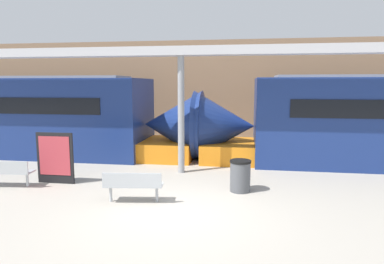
% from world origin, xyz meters
% --- Properties ---
extents(ground_plane, '(60.00, 60.00, 0.00)m').
position_xyz_m(ground_plane, '(0.00, 0.00, 0.00)').
color(ground_plane, '#A8A093').
extents(station_wall, '(56.00, 0.20, 5.00)m').
position_xyz_m(station_wall, '(0.00, 9.56, 2.50)').
color(station_wall, '#937051').
rests_on(station_wall, ground_plane).
extents(bench_near, '(1.47, 0.62, 0.78)m').
position_xyz_m(bench_near, '(-1.14, 0.40, 0.48)').
color(bench_near, '#ADB2B7').
rests_on(bench_near, ground_plane).
extents(bench_far, '(1.53, 0.60, 0.78)m').
position_xyz_m(bench_far, '(-5.10, 1.08, 0.48)').
color(bench_far, '#ADB2B7').
rests_on(bench_far, ground_plane).
extents(trash_bin, '(0.57, 0.57, 0.86)m').
position_xyz_m(trash_bin, '(1.43, 1.71, 0.43)').
color(trash_bin, '#4C4F54').
rests_on(trash_bin, ground_plane).
extents(poster_board, '(1.11, 0.07, 1.50)m').
position_xyz_m(poster_board, '(-3.90, 1.67, 0.76)').
color(poster_board, black).
rests_on(poster_board, ground_plane).
extents(support_column_near, '(0.21, 0.21, 3.77)m').
position_xyz_m(support_column_near, '(-0.51, 3.45, 1.88)').
color(support_column_near, gray).
rests_on(support_column_near, ground_plane).
extents(canopy_beam, '(28.00, 0.60, 0.28)m').
position_xyz_m(canopy_beam, '(-0.51, 3.45, 3.91)').
color(canopy_beam, '#B7B7BC').
rests_on(canopy_beam, support_column_near).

